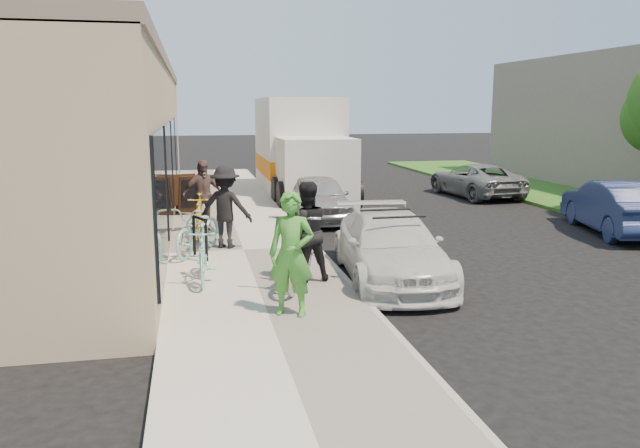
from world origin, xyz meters
TOP-DOWN VIEW (x-y plane):
  - ground at (0.00, 0.00)m, footprint 120.00×120.00m
  - sidewalk at (-2.00, 3.00)m, footprint 3.00×34.00m
  - curb at (-0.45, 3.00)m, footprint 0.12×34.00m
  - storefront at (-5.24, 7.99)m, footprint 3.60×20.00m
  - bike_rack at (-2.88, 2.31)m, footprint 0.28×0.55m
  - sandwich_board at (-3.10, 7.67)m, footprint 0.83×0.83m
  - sedan_white at (0.42, 0.71)m, footprint 2.07×4.24m
  - sedan_silver at (0.39, 6.81)m, footprint 1.64×3.68m
  - moving_truck at (0.76, 11.78)m, footprint 2.62×6.84m
  - far_car_blue at (7.13, 3.60)m, footprint 2.31×4.21m
  - far_car_gray at (6.59, 10.28)m, footprint 2.21×4.23m
  - tandem_bike at (-1.26, 0.35)m, footprint 1.54×2.51m
  - woman_rider at (-1.67, -1.24)m, footprint 0.76×0.64m
  - man_standing at (-1.16, 0.46)m, footprint 0.89×0.74m
  - cruiser_bike_a at (-2.87, 0.76)m, footprint 0.52×1.60m
  - cruiser_bike_b at (-2.89, 2.83)m, footprint 1.41×1.95m
  - cruiser_bike_c at (-2.86, 4.58)m, footprint 0.57×1.62m
  - bystander_a at (-2.33, 3.28)m, footprint 1.27×1.02m
  - bystander_b at (-2.76, 5.02)m, footprint 1.08×0.71m

SIDE VIEW (x-z plane):
  - ground at x=0.00m, z-range 0.00..0.00m
  - curb at x=-0.45m, z-range 0.00..0.13m
  - sidewalk at x=-2.00m, z-range 0.00..0.15m
  - far_car_gray at x=6.59m, z-range 0.00..1.14m
  - sedan_white at x=0.42m, z-range -0.02..1.21m
  - sedan_silver at x=0.39m, z-range 0.00..1.23m
  - cruiser_bike_a at x=-2.87m, z-range 0.15..1.10m
  - cruiser_bike_c at x=-2.86m, z-range 0.15..1.10m
  - cruiser_bike_b at x=-2.89m, z-range 0.15..1.12m
  - bike_rack at x=-2.88m, z-range 0.24..1.07m
  - far_car_blue at x=7.13m, z-range 0.00..1.32m
  - sandwich_board at x=-3.10m, z-range 0.16..1.23m
  - tandem_bike at x=-1.26m, z-range 0.15..1.39m
  - man_standing at x=-1.16m, z-range 0.15..1.84m
  - bystander_b at x=-2.76m, z-range 0.15..1.86m
  - bystander_a at x=-2.33m, z-range 0.15..1.87m
  - woman_rider at x=-1.67m, z-range 0.15..1.91m
  - moving_truck at x=0.76m, z-range -0.19..3.17m
  - storefront at x=-5.24m, z-range 0.01..4.24m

